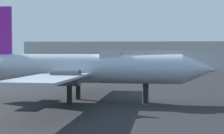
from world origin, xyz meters
TOP-DOWN VIEW (x-y plane):
  - airplane_at_gate at (-9.53, 25.80)m, footprint 31.01×29.06m
  - jet_bridge at (3.53, 25.51)m, footprint 23.35×2.85m
  - terminal_building at (-2.60, 120.01)m, footprint 81.95×25.70m

SIDE VIEW (x-z plane):
  - airplane_at_gate at x=-9.53m, z-range -1.81..9.82m
  - jet_bridge at x=3.53m, z-range 1.67..8.03m
  - terminal_building at x=-2.60m, z-range 0.00..10.16m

